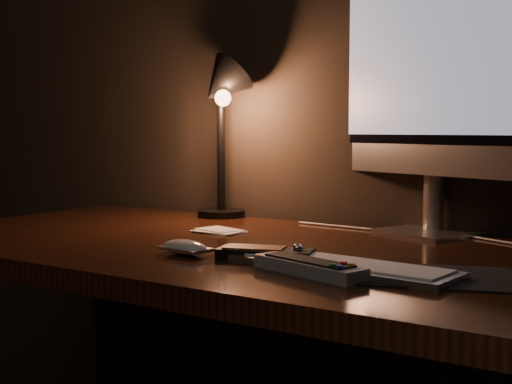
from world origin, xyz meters
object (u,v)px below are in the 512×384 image
Objects in this scene: keyboard at (335,265)px; tv_remote at (309,267)px; media_remote at (265,253)px; desk_lamp at (221,108)px; desk at (276,302)px; monitor at (430,73)px; mouse at (185,249)px.

tv_remote is at bearing -99.94° from keyboard.
media_remote reaches higher than tv_remote.
media_remote is at bearing -41.73° from desk_lamp.
media_remote is at bearing -62.94° from desk.
monitor is at bearing 96.60° from keyboard.
desk is 0.56m from desk_lamp.
keyboard is 2.30× the size of media_remote.
desk is 2.70× the size of monitor.
monitor is 0.66m from mouse.
mouse is 0.56× the size of media_remote.
desk is 3.88× the size of keyboard.
desk_lamp is at bearing 115.77° from media_remote.
desk is at bearing 146.58° from tv_remote.
tv_remote is (0.28, -0.03, 0.00)m from mouse.
tv_remote is (0.23, -0.26, 0.14)m from desk.
keyboard is 1.91× the size of tv_remote.
media_remote is at bearing -177.68° from keyboard.
tv_remote is 0.51× the size of desk_lamp.
desk is 0.59m from monitor.
media_remote is (-0.14, 0.01, 0.00)m from keyboard.
tv_remote is (-0.00, -0.52, -0.34)m from monitor.
keyboard is 0.14m from media_remote.
monitor is 3.31× the size of media_remote.
mouse is 0.47× the size of tv_remote.
mouse is at bearing -56.61° from desk_lamp.
tv_remote is at bearing -38.26° from desk_lamp.
mouse is at bearing 175.31° from media_remote.
tv_remote is at bearing 0.68° from mouse.
monitor reaches higher than media_remote.
monitor is at bearing 7.41° from desk_lamp.
desk is 0.28m from mouse.
mouse reaches higher than keyboard.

